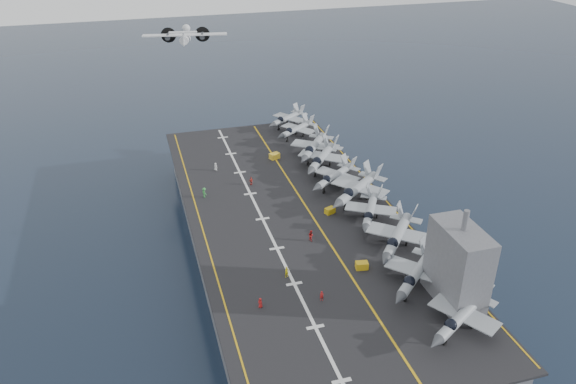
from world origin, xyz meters
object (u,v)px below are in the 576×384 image
object	(u,v)px
island_superstructure	(459,257)
fighter_jet_0	(462,315)
tow_cart_a	(362,265)
transport_plane	(185,40)

from	to	relation	value
island_superstructure	fighter_jet_0	xyz separation A→B (m)	(-2.37, -5.89, -5.04)
island_superstructure	tow_cart_a	xyz separation A→B (m)	(-9.63, 10.81, -6.92)
island_superstructure	transport_plane	world-z (taller)	transport_plane
transport_plane	fighter_jet_0	bearing A→B (deg)	-76.83
island_superstructure	fighter_jet_0	distance (m)	8.11
transport_plane	island_superstructure	bearing A→B (deg)	-74.66
fighter_jet_0	transport_plane	distance (m)	103.14
island_superstructure	transport_plane	size ratio (longest dim) A/B	0.63
island_superstructure	transport_plane	xyz separation A→B (m)	(-25.58, 93.29, 11.15)
island_superstructure	fighter_jet_0	bearing A→B (deg)	-111.89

